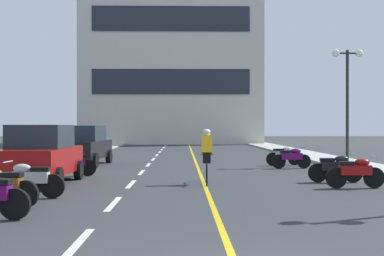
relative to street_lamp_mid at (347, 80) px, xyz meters
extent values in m
plane|color=#2D3033|center=(-7.28, 3.06, -3.95)|extent=(140.00, 140.00, 0.00)
cube|color=#A8A8A3|center=(-14.48, 6.06, -3.89)|extent=(2.40, 72.00, 0.12)
cube|color=#A8A8A3|center=(-0.08, 6.06, -3.89)|extent=(2.40, 72.00, 0.12)
cube|color=silver|center=(-9.28, -15.94, -3.95)|extent=(0.14, 2.20, 0.01)
cube|color=silver|center=(-9.28, -11.94, -3.95)|extent=(0.14, 2.20, 0.01)
cube|color=silver|center=(-9.28, -7.94, -3.95)|extent=(0.14, 2.20, 0.01)
cube|color=silver|center=(-9.28, -3.94, -3.95)|extent=(0.14, 2.20, 0.01)
cube|color=silver|center=(-9.28, 0.06, -3.95)|extent=(0.14, 2.20, 0.01)
cube|color=silver|center=(-9.28, 4.06, -3.95)|extent=(0.14, 2.20, 0.01)
cube|color=silver|center=(-9.28, 8.06, -3.95)|extent=(0.14, 2.20, 0.01)
cube|color=silver|center=(-9.28, 12.06, -3.95)|extent=(0.14, 2.20, 0.01)
cube|color=silver|center=(-9.28, 16.06, -3.95)|extent=(0.14, 2.20, 0.01)
cube|color=silver|center=(-9.28, 20.06, -3.95)|extent=(0.14, 2.20, 0.01)
cube|color=silver|center=(-9.28, 24.06, -3.95)|extent=(0.14, 2.20, 0.01)
cube|color=silver|center=(-9.28, 28.06, -3.95)|extent=(0.14, 2.20, 0.01)
cube|color=gold|center=(-7.03, 6.06, -3.95)|extent=(0.12, 66.00, 0.01)
cube|color=beige|center=(-8.82, 30.87, 6.49)|extent=(18.67, 7.60, 20.88)
cube|color=#1E232D|center=(-8.82, 27.01, 2.31)|extent=(15.68, 0.10, 2.51)
cube|color=#1E232D|center=(-8.82, 27.01, 8.58)|extent=(15.68, 0.10, 2.51)
cylinder|color=black|center=(0.00, 0.00, -1.22)|extent=(0.14, 0.14, 5.23)
cylinder|color=black|center=(0.00, 0.00, 1.25)|extent=(1.10, 0.08, 0.08)
sphere|color=white|center=(-0.55, 0.00, 1.25)|extent=(0.36, 0.36, 0.36)
sphere|color=white|center=(0.55, 0.00, 1.25)|extent=(0.36, 0.36, 0.36)
cylinder|color=black|center=(-12.87, -6.52, -3.63)|extent=(0.22, 0.64, 0.64)
cylinder|color=black|center=(-11.17, -6.53, -3.63)|extent=(0.22, 0.64, 0.64)
cylinder|color=black|center=(-11.19, -9.33, -3.63)|extent=(0.22, 0.64, 0.64)
cube|color=maroon|center=(-12.03, -7.92, -3.23)|extent=(1.73, 4.21, 0.80)
cube|color=#1E2833|center=(-12.03, -7.92, -2.48)|extent=(1.57, 2.21, 0.70)
cylinder|color=black|center=(-12.98, 1.46, -3.63)|extent=(0.27, 0.65, 0.64)
cylinder|color=black|center=(-11.28, 1.33, -3.63)|extent=(0.27, 0.65, 0.64)
cylinder|color=black|center=(-13.19, -1.34, -3.63)|extent=(0.27, 0.65, 0.64)
cylinder|color=black|center=(-11.49, -1.47, -3.63)|extent=(0.27, 0.65, 0.64)
cube|color=black|center=(-12.24, -0.01, -3.23)|extent=(2.01, 4.32, 0.80)
cube|color=#1E2833|center=(-12.24, -0.01, -2.48)|extent=(1.72, 2.31, 0.70)
cylinder|color=black|center=(-10.86, -13.95, -3.65)|extent=(0.61, 0.16, 0.60)
cylinder|color=black|center=(-11.11, -12.51, -3.65)|extent=(0.61, 0.19, 0.60)
cube|color=brown|center=(-11.65, -12.43, -3.43)|extent=(0.93, 0.41, 0.28)
cube|color=black|center=(-11.41, -12.46, -3.23)|extent=(0.47, 0.30, 0.10)
cylinder|color=black|center=(-12.00, -11.00, -3.65)|extent=(0.60, 0.11, 0.60)
cylinder|color=black|center=(-10.90, -11.02, -3.65)|extent=(0.60, 0.11, 0.60)
cube|color=#B2B2B7|center=(-11.45, -11.01, -3.43)|extent=(0.91, 0.30, 0.28)
ellipsoid|color=#B2B2B7|center=(-11.65, -11.01, -3.21)|extent=(0.45, 0.25, 0.22)
cube|color=black|center=(-11.20, -11.02, -3.23)|extent=(0.45, 0.25, 0.10)
cylinder|color=silver|center=(-12.00, -11.00, -3.05)|extent=(0.04, 0.60, 0.03)
cylinder|color=black|center=(-2.20, -9.10, -3.65)|extent=(0.60, 0.11, 0.60)
cylinder|color=black|center=(-3.30, -9.13, -3.65)|extent=(0.60, 0.11, 0.60)
cube|color=maroon|center=(-2.75, -9.11, -3.43)|extent=(0.91, 0.30, 0.28)
ellipsoid|color=maroon|center=(-2.55, -9.11, -3.21)|extent=(0.45, 0.25, 0.22)
cube|color=black|center=(-3.00, -9.12, -3.23)|extent=(0.45, 0.25, 0.10)
cylinder|color=silver|center=(-2.20, -9.10, -3.05)|extent=(0.04, 0.60, 0.03)
cylinder|color=black|center=(-2.31, -7.62, -3.65)|extent=(0.61, 0.14, 0.60)
cylinder|color=black|center=(-3.41, -7.55, -3.65)|extent=(0.61, 0.14, 0.60)
cube|color=black|center=(-2.86, -7.59, -3.43)|extent=(0.92, 0.34, 0.28)
ellipsoid|color=black|center=(-2.66, -7.60, -3.21)|extent=(0.45, 0.27, 0.22)
cube|color=black|center=(-3.11, -7.57, -3.23)|extent=(0.45, 0.27, 0.10)
cylinder|color=silver|center=(-2.31, -7.62, -3.05)|extent=(0.07, 0.60, 0.03)
cylinder|color=black|center=(-12.14, -5.63, -3.65)|extent=(0.60, 0.26, 0.60)
cylinder|color=black|center=(-11.08, -5.34, -3.65)|extent=(0.60, 0.26, 0.60)
cube|color=#590C59|center=(-11.61, -5.49, -3.43)|extent=(0.94, 0.51, 0.28)
ellipsoid|color=#590C59|center=(-11.81, -5.54, -3.21)|extent=(0.49, 0.35, 0.22)
cube|color=black|center=(-11.37, -5.42, -3.23)|extent=(0.49, 0.35, 0.10)
cylinder|color=silver|center=(-12.14, -5.63, -3.05)|extent=(0.19, 0.59, 0.03)
cylinder|color=black|center=(-2.55, -2.12, -3.65)|extent=(0.61, 0.16, 0.60)
cylinder|color=black|center=(-3.64, -2.23, -3.65)|extent=(0.61, 0.16, 0.60)
cube|color=#590C59|center=(-3.10, -2.18, -3.43)|extent=(0.92, 0.37, 0.28)
ellipsoid|color=#590C59|center=(-2.90, -2.16, -3.21)|extent=(0.46, 0.28, 0.22)
cube|color=black|center=(-3.34, -2.20, -3.23)|extent=(0.46, 0.28, 0.10)
cylinder|color=silver|center=(-2.55, -2.12, -3.05)|extent=(0.09, 0.60, 0.03)
cylinder|color=black|center=(-2.56, -0.32, -3.65)|extent=(0.60, 0.26, 0.60)
cylinder|color=black|center=(-3.61, -0.62, -3.65)|extent=(0.60, 0.26, 0.60)
cube|color=#B2B2B7|center=(-3.08, -0.47, -3.43)|extent=(0.94, 0.52, 0.28)
ellipsoid|color=#B2B2B7|center=(-2.89, -0.41, -3.21)|extent=(0.49, 0.35, 0.22)
cube|color=black|center=(-3.32, -0.54, -3.23)|extent=(0.49, 0.35, 0.10)
cylinder|color=silver|center=(-2.56, -0.32, -3.05)|extent=(0.20, 0.58, 0.03)
torus|color=black|center=(-6.93, -7.36, -3.61)|extent=(0.07, 0.72, 0.72)
torus|color=black|center=(-6.97, -8.41, -3.61)|extent=(0.07, 0.72, 0.72)
cylinder|color=blue|center=(-6.95, -7.91, -3.31)|extent=(0.08, 0.95, 0.04)
cube|color=black|center=(-6.96, -8.06, -3.09)|extent=(0.11, 0.20, 0.06)
cylinder|color=blue|center=(-6.93, -7.46, -3.06)|extent=(0.42, 0.05, 0.03)
cube|color=black|center=(-6.95, -8.01, -3.16)|extent=(0.25, 0.37, 0.28)
cube|color=yellow|center=(-6.95, -7.86, -2.76)|extent=(0.34, 0.47, 0.61)
sphere|color=beige|center=(-6.94, -7.73, -2.41)|extent=(0.20, 0.20, 0.20)
ellipsoid|color=white|center=(-6.94, -7.73, -2.34)|extent=(0.24, 0.26, 0.16)
camera|label=1|loc=(-7.71, -23.61, -2.20)|focal=47.70mm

